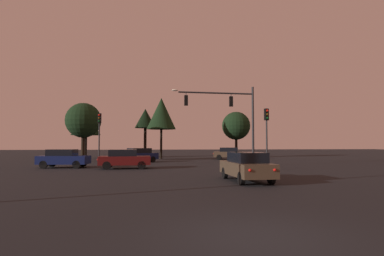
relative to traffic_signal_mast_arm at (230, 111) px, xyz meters
The scene contains 14 objects.
ground_plane 7.72m from the traffic_signal_mast_arm, 142.47° to the left, with size 168.00×168.00×0.00m, color black.
traffic_signal_mast_arm is the anchor object (origin of this frame).
traffic_light_corner_left 4.87m from the traffic_signal_mast_arm, 66.58° to the right, with size 0.35×0.38×4.67m.
traffic_light_corner_right 11.97m from the traffic_signal_mast_arm, 169.66° to the left, with size 0.32×0.36×4.76m.
car_nearside_lane 12.13m from the traffic_signal_mast_arm, 99.78° to the right, with size 1.90×4.54×1.52m.
car_crossing_left 10.11m from the traffic_signal_mast_arm, 168.76° to the right, with size 4.12×2.02×1.52m.
car_crossing_right 14.71m from the traffic_signal_mast_arm, behind, with size 4.14×2.18×1.52m.
car_far_lane 11.72m from the traffic_signal_mast_arm, 139.74° to the left, with size 4.44×3.63×1.52m.
car_parked_lot 12.79m from the traffic_signal_mast_arm, 76.22° to the left, with size 4.45×2.80×1.52m.
tree_behind_sign 17.56m from the traffic_signal_mast_arm, 146.80° to the left, with size 3.98×3.98×6.65m.
tree_left_far 22.62m from the traffic_signal_mast_arm, 110.74° to the left, with size 3.21×3.21×7.37m.
tree_center_horizon 19.34m from the traffic_signal_mast_arm, 73.36° to the left, with size 4.20×4.20×6.81m.
tree_right_cluster 23.98m from the traffic_signal_mast_arm, 132.13° to the left, with size 4.00×4.00×6.95m.
tree_lot_edge 15.73m from the traffic_signal_mast_arm, 111.42° to the left, with size 3.87×3.87×8.12m.
Camera 1 is at (-2.08, -6.43, 1.94)m, focal length 29.44 mm.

